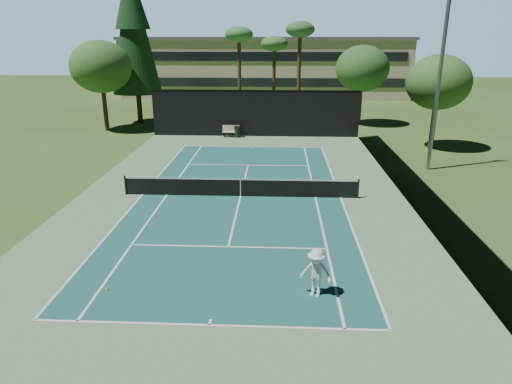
% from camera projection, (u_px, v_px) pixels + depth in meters
% --- Properties ---
extents(ground, '(160.00, 160.00, 0.00)m').
position_uv_depth(ground, '(241.00, 196.00, 25.15)').
color(ground, '#345720').
rests_on(ground, ground).
extents(apron_slab, '(18.00, 32.00, 0.01)m').
position_uv_depth(apron_slab, '(241.00, 196.00, 25.15)').
color(apron_slab, '#628C62').
rests_on(apron_slab, ground).
extents(court_surface, '(10.97, 23.77, 0.01)m').
position_uv_depth(court_surface, '(241.00, 196.00, 25.15)').
color(court_surface, '#1B5955').
rests_on(court_surface, ground).
extents(court_lines, '(11.07, 23.87, 0.01)m').
position_uv_depth(court_lines, '(241.00, 196.00, 25.15)').
color(court_lines, white).
rests_on(court_lines, ground).
extents(tennis_net, '(12.90, 0.10, 1.10)m').
position_uv_depth(tennis_net, '(240.00, 187.00, 24.97)').
color(tennis_net, black).
rests_on(tennis_net, ground).
extents(fence, '(18.04, 32.05, 4.03)m').
position_uv_depth(fence, '(240.00, 161.00, 24.57)').
color(fence, black).
rests_on(fence, ground).
extents(player, '(1.27, 0.98, 1.73)m').
position_uv_depth(player, '(316.00, 273.00, 15.27)').
color(player, white).
rests_on(player, ground).
extents(tennis_ball_a, '(0.08, 0.08, 0.08)m').
position_uv_depth(tennis_ball_a, '(107.00, 289.00, 15.86)').
color(tennis_ball_a, '#C8E133').
rests_on(tennis_ball_a, ground).
extents(tennis_ball_b, '(0.07, 0.07, 0.07)m').
position_uv_depth(tennis_ball_b, '(193.00, 178.00, 28.34)').
color(tennis_ball_b, '#CDF237').
rests_on(tennis_ball_b, ground).
extents(tennis_ball_c, '(0.08, 0.08, 0.08)m').
position_uv_depth(tennis_ball_c, '(233.00, 184.00, 27.08)').
color(tennis_ball_c, '#E3EF36').
rests_on(tennis_ball_c, ground).
extents(tennis_ball_d, '(0.07, 0.07, 0.07)m').
position_uv_depth(tennis_ball_d, '(202.00, 174.00, 29.10)').
color(tennis_ball_d, yellow).
rests_on(tennis_ball_d, ground).
extents(park_bench, '(1.50, 0.45, 1.02)m').
position_uv_depth(park_bench, '(231.00, 131.00, 39.83)').
color(park_bench, beige).
rests_on(park_bench, ground).
extents(trash_bin, '(0.56, 0.56, 0.95)m').
position_uv_depth(trash_bin, '(237.00, 132.00, 39.69)').
color(trash_bin, black).
rests_on(trash_bin, ground).
extents(pine_tree, '(4.80, 4.80, 15.00)m').
position_uv_depth(pine_tree, '(133.00, 23.00, 43.40)').
color(pine_tree, '#3F2A1B').
rests_on(pine_tree, ground).
extents(palm_a, '(2.80, 2.80, 9.32)m').
position_uv_depth(palm_a, '(239.00, 38.00, 45.27)').
color(palm_a, '#4B3220').
rests_on(palm_a, ground).
extents(palm_b, '(2.80, 2.80, 8.42)m').
position_uv_depth(palm_b, '(274.00, 47.00, 47.27)').
color(palm_b, '#48311E').
rests_on(palm_b, ground).
extents(palm_c, '(2.80, 2.80, 9.77)m').
position_uv_depth(palm_c, '(300.00, 34.00, 43.92)').
color(palm_c, '#42301C').
rests_on(palm_c, ground).
extents(decid_tree_a, '(5.12, 5.12, 7.62)m').
position_uv_depth(decid_tree_a, '(362.00, 69.00, 43.73)').
color(decid_tree_a, '#422C1C').
rests_on(decid_tree_a, ground).
extents(decid_tree_b, '(4.80, 4.80, 7.14)m').
position_uv_depth(decid_tree_b, '(438.00, 83.00, 34.21)').
color(decid_tree_b, '#4B3520').
rests_on(decid_tree_b, ground).
extents(decid_tree_c, '(5.44, 5.44, 8.09)m').
position_uv_depth(decid_tree_c, '(101.00, 67.00, 40.94)').
color(decid_tree_c, '#4A3520').
rests_on(decid_tree_c, ground).
extents(campus_building, '(40.50, 12.50, 8.30)m').
position_uv_depth(campus_building, '(265.00, 66.00, 67.24)').
color(campus_building, beige).
rests_on(campus_building, ground).
extents(light_pole, '(0.90, 0.25, 12.22)m').
position_uv_depth(light_pole, '(440.00, 69.00, 28.18)').
color(light_pole, gray).
rests_on(light_pole, ground).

